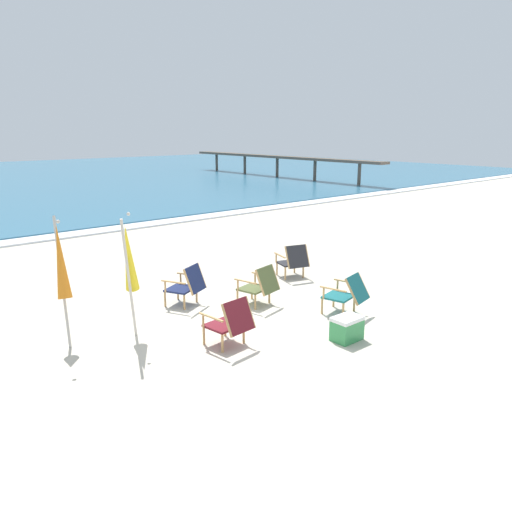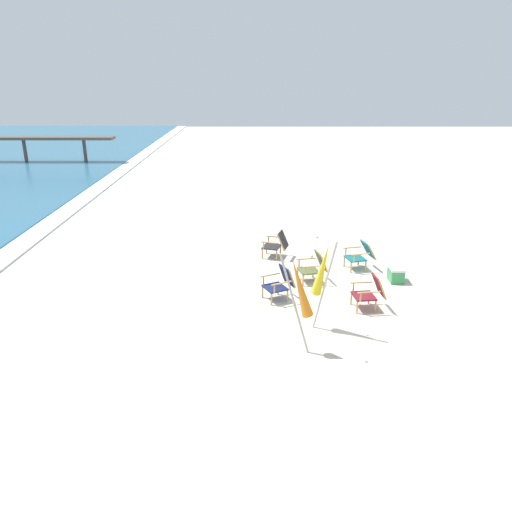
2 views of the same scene
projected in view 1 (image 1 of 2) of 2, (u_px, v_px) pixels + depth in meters
name	position (u px, v px, depth m)	size (l,w,h in m)	color
ground_plane	(239.00, 325.00, 8.78)	(80.00, 80.00, 0.00)	beige
surf_band	(51.00, 237.00, 15.85)	(80.00, 1.10, 0.06)	white
beach_chair_far_center	(260.00, 285.00, 9.63)	(0.72, 0.82, 0.81)	#515B33
beach_chair_front_right	(187.00, 284.00, 9.64)	(0.82, 0.87, 0.81)	#19234C
beach_chair_mid_center	(230.00, 321.00, 7.80)	(0.65, 0.77, 0.81)	maroon
beach_chair_back_right	(293.00, 260.00, 11.43)	(0.75, 0.85, 0.80)	#28282D
beach_chair_back_left	(347.00, 293.00, 9.17)	(0.74, 0.88, 0.78)	#196066
umbrella_furled_yellow	(129.00, 259.00, 7.87)	(0.47, 0.52, 2.08)	#B7B2A8
umbrella_furled_orange	(61.00, 263.00, 7.71)	(0.34, 0.70, 2.05)	#B7B2A8
cooler_box	(347.00, 328.00, 8.10)	(0.49, 0.35, 0.40)	#338C4C
pier_distant	(277.00, 158.00, 34.64)	(0.90, 17.88, 1.56)	brown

